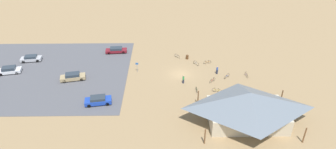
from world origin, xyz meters
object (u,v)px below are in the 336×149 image
Objects in this scene: car_silver_aisle_side at (31,58)px; bike_pavilion at (248,106)px; car_tan_back_corner at (73,77)px; bicycle_blue_near_porch at (227,76)px; bicycle_purple_lone_west at (246,75)px; bicycle_orange_back_row at (207,62)px; car_maroon_end_stall at (116,50)px; bicycle_silver_by_bin at (177,56)px; car_blue_inner_stall at (98,100)px; bicycle_yellow_yard_left at (217,90)px; bicycle_red_yard_center at (212,80)px; car_white_near_entry at (9,70)px; bicycle_green_trailside at (197,90)px; lot_sign at (137,66)px; visitor_by_pavilion at (183,79)px; bicycle_white_yard_right at (196,63)px; visitor_crossing_yard at (217,70)px; trash_bin at (187,57)px.

bike_pavilion is at bearing 153.24° from car_silver_aisle_side.
bicycle_blue_near_porch is at bearing -179.45° from car_tan_back_corner.
bicycle_orange_back_row is at bearing -37.88° from bicycle_purple_lone_west.
car_silver_aisle_side is 0.91× the size of car_maroon_end_stall.
car_blue_inner_stall is (14.31, 17.14, 0.39)m from bicycle_silver_by_bin.
car_blue_inner_stall is at bearing 8.72° from bicycle_yellow_yard_left.
car_white_near_entry reaches higher than bicycle_red_yard_center.
car_tan_back_corner is at bearing 13.00° from bicycle_orange_back_row.
bicycle_green_trailside is 0.97× the size of bicycle_yellow_yard_left.
car_tan_back_corner reaches higher than bicycle_yellow_yard_left.
bicycle_blue_near_porch is 0.74× the size of bicycle_yellow_yard_left.
car_white_near_entry reaches higher than car_silver_aisle_side.
bicycle_red_yard_center is (-14.79, 4.11, -1.03)m from lot_sign.
bicycle_silver_by_bin is at bearing -65.89° from bike_pavilion.
bicycle_silver_by_bin is 0.27× the size of car_silver_aisle_side.
car_tan_back_corner is at bearing 144.36° from car_silver_aisle_side.
car_blue_inner_stall is 16.39m from visitor_by_pavilion.
bicycle_green_trailside is (-11.41, 7.29, -1.06)m from lot_sign.
bicycle_orange_back_row is 40.71m from car_white_near_entry.
visitor_by_pavilion reaches higher than car_tan_back_corner.
bicycle_green_trailside is 1.39× the size of bicycle_silver_by_bin.
bicycle_green_trailside is 0.38× the size of car_silver_aisle_side.
bicycle_purple_lone_west reaches higher than bicycle_white_yard_right.
car_silver_aisle_side reaches higher than bicycle_red_yard_center.
bicycle_orange_back_row is at bearing -107.57° from bicycle_green_trailside.
visitor_crossing_yard reaches higher than bicycle_yellow_yard_left.
trash_bin reaches higher than bicycle_blue_near_porch.
car_blue_inner_stall is 2.79× the size of visitor_by_pavilion.
bicycle_yellow_yard_left reaches higher than bicycle_red_yard_center.
bicycle_green_trailside is 37.89m from car_white_near_entry.
bicycle_white_yard_right is at bearing 138.64° from bicycle_silver_by_bin.
bicycle_red_yard_center is at bearing 113.46° from trash_bin.
bicycle_purple_lone_west is (-7.06, 5.49, 0.02)m from bicycle_orange_back_row.
bicycle_white_yard_right is (6.09, -18.87, -2.77)m from bike_pavilion.
lot_sign is 16.97m from bicycle_yellow_yard_left.
bicycle_red_yard_center is 0.74× the size of visitor_crossing_yard.
visitor_by_pavilion is at bearing 66.49° from bicycle_white_yard_right.
lot_sign is 1.30× the size of visitor_crossing_yard.
bicycle_yellow_yard_left is (-15.09, 7.70, -1.01)m from lot_sign.
visitor_crossing_yard is at bearing 130.22° from trash_bin.
lot_sign is at bearing -8.49° from bicycle_blue_near_porch.
car_tan_back_corner reaches higher than car_maroon_end_stall.
lot_sign is 10.17m from visitor_by_pavilion.
bicycle_orange_back_row is 0.97× the size of visitor_by_pavilion.
car_maroon_end_stall is (5.45, -8.84, -0.71)m from lot_sign.
car_silver_aisle_side is (41.76, -21.06, -2.45)m from bike_pavilion.
bicycle_yellow_yard_left is at bearing 115.65° from bicycle_silver_by_bin.
bicycle_green_trailside is 3.70m from visitor_by_pavilion.
bicycle_orange_back_row is at bearing -126.08° from visitor_by_pavilion.
lot_sign is 1.29× the size of bicycle_purple_lone_west.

